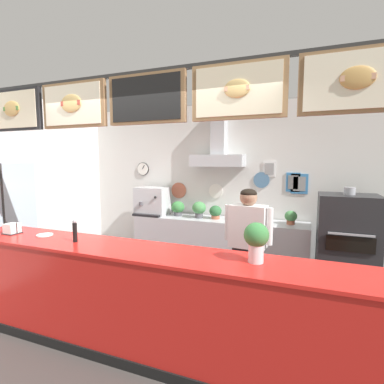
{
  "coord_description": "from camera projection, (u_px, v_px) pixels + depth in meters",
  "views": [
    {
      "loc": [
        1.44,
        -2.77,
        1.88
      ],
      "look_at": [
        0.11,
        0.65,
        1.48
      ],
      "focal_mm": 27.25,
      "sensor_mm": 36.0,
      "label": 1
    }
  ],
  "objects": [
    {
      "name": "potted_thyme",
      "position": [
        215.0,
        212.0,
        4.9
      ],
      "size": [
        0.21,
        0.21,
        0.23
      ],
      "color": "#9E563D",
      "rests_on": "back_prep_counter"
    },
    {
      "name": "espresso_machine",
      "position": [
        152.0,
        201.0,
        5.3
      ],
      "size": [
        0.57,
        0.47,
        0.49
      ],
      "color": "silver",
      "rests_on": "back_prep_counter"
    },
    {
      "name": "potted_oregano",
      "position": [
        178.0,
        208.0,
        5.17
      ],
      "size": [
        0.23,
        0.23,
        0.26
      ],
      "color": "#4C4C51",
      "rests_on": "back_prep_counter"
    },
    {
      "name": "potted_basil",
      "position": [
        199.0,
        209.0,
        4.97
      ],
      "size": [
        0.24,
        0.24,
        0.28
      ],
      "color": "#4C4C51",
      "rests_on": "back_prep_counter"
    },
    {
      "name": "napkin_holder",
      "position": [
        12.0,
        229.0,
        3.38
      ],
      "size": [
        0.17,
        0.16,
        0.14
      ],
      "color": "#262628",
      "rests_on": "service_counter"
    },
    {
      "name": "service_counter",
      "position": [
        141.0,
        301.0,
        2.84
      ],
      "size": [
        4.34,
        0.61,
        1.03
      ],
      "color": "red",
      "rests_on": "ground_plane"
    },
    {
      "name": "potted_rosemary",
      "position": [
        291.0,
        217.0,
        4.48
      ],
      "size": [
        0.19,
        0.19,
        0.21
      ],
      "color": "#9E563D",
      "rests_on": "back_prep_counter"
    },
    {
      "name": "ground_plane",
      "position": [
        162.0,
        327.0,
        3.29
      ],
      "size": [
        6.35,
        6.35,
        0.0
      ],
      "primitive_type": "plane",
      "color": "#3F3A38"
    },
    {
      "name": "basil_vase",
      "position": [
        256.0,
        240.0,
        2.41
      ],
      "size": [
        0.21,
        0.21,
        0.34
      ],
      "color": "silver",
      "rests_on": "service_counter"
    },
    {
      "name": "condiment_plate",
      "position": [
        45.0,
        235.0,
        3.3
      ],
      "size": [
        0.18,
        0.18,
        0.01
      ],
      "color": "white",
      "rests_on": "service_counter"
    },
    {
      "name": "pizza_oven",
      "position": [
        346.0,
        246.0,
        3.97
      ],
      "size": [
        0.75,
        0.65,
        1.52
      ],
      "color": "#232326",
      "rests_on": "ground_plane"
    },
    {
      "name": "shop_worker",
      "position": [
        248.0,
        247.0,
        3.54
      ],
      "size": [
        0.59,
        0.27,
        1.54
      ],
      "rotation": [
        0.0,
        0.0,
        3.03
      ],
      "color": "#232328",
      "rests_on": "ground_plane"
    },
    {
      "name": "back_prep_counter",
      "position": [
        218.0,
        245.0,
        4.95
      ],
      "size": [
        2.91,
        0.6,
        0.89
      ],
      "color": "#B7BABF",
      "rests_on": "ground_plane"
    },
    {
      "name": "pepper_grinder",
      "position": [
        75.0,
        231.0,
        3.02
      ],
      "size": [
        0.04,
        0.04,
        0.24
      ],
      "color": "black",
      "rests_on": "service_counter"
    },
    {
      "name": "back_wall_assembly",
      "position": [
        217.0,
        180.0,
        5.09
      ],
      "size": [
        5.29,
        2.66,
        2.87
      ],
      "color": "gray",
      "rests_on": "ground_plane"
    }
  ]
}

